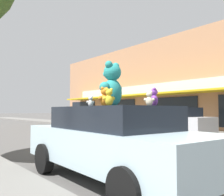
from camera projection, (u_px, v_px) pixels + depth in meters
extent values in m
plane|color=#514F4C|center=(186.00, 156.00, 7.83)|extent=(260.00, 260.00, 0.00)
cube|color=tan|center=(209.00, 87.00, 21.80)|extent=(10.84, 29.95, 7.03)
cube|color=gold|center=(163.00, 94.00, 17.83)|extent=(1.71, 25.16, 0.12)
cube|color=silver|center=(170.00, 87.00, 18.36)|extent=(0.08, 23.96, 0.70)
cube|color=black|center=(170.00, 111.00, 18.27)|extent=(0.06, 4.55, 2.00)
cube|color=black|center=(118.00, 111.00, 22.94)|extent=(0.06, 4.55, 2.00)
cube|color=black|center=(83.00, 111.00, 27.60)|extent=(0.06, 4.55, 2.00)
cube|color=#ADC6D1|center=(112.00, 147.00, 5.02)|extent=(1.88, 4.64, 0.71)
cube|color=black|center=(112.00, 118.00, 5.05)|extent=(1.61, 2.57, 0.45)
cylinder|color=black|center=(44.00, 158.00, 5.62)|extent=(0.22, 0.67, 0.66)
cylinder|color=black|center=(106.00, 151.00, 6.65)|extent=(0.22, 0.67, 0.66)
cylinder|color=black|center=(126.00, 191.00, 3.36)|extent=(0.22, 0.67, 0.66)
cylinder|color=black|center=(200.00, 172.00, 4.38)|extent=(0.22, 0.67, 0.66)
ellipsoid|color=teal|center=(112.00, 93.00, 5.24)|extent=(0.55, 0.50, 0.59)
sphere|color=teal|center=(112.00, 72.00, 5.27)|extent=(0.47, 0.47, 0.37)
sphere|color=teal|center=(116.00, 66.00, 5.38)|extent=(0.20, 0.20, 0.16)
sphere|color=teal|center=(109.00, 64.00, 5.16)|extent=(0.20, 0.20, 0.16)
sphere|color=#47CDC6|center=(106.00, 74.00, 5.35)|extent=(0.18, 0.18, 0.14)
sphere|color=teal|center=(117.00, 89.00, 5.46)|extent=(0.27, 0.27, 0.22)
sphere|color=teal|center=(105.00, 87.00, 5.07)|extent=(0.27, 0.27, 0.22)
ellipsoid|color=beige|center=(149.00, 101.00, 4.51)|extent=(0.17, 0.17, 0.17)
sphere|color=beige|center=(149.00, 94.00, 4.52)|extent=(0.15, 0.15, 0.11)
sphere|color=beige|center=(151.00, 92.00, 4.51)|extent=(0.06, 0.06, 0.05)
sphere|color=beige|center=(147.00, 92.00, 4.53)|extent=(0.06, 0.06, 0.05)
sphere|color=white|center=(149.00, 95.00, 4.56)|extent=(0.06, 0.06, 0.04)
sphere|color=beige|center=(153.00, 100.00, 4.51)|extent=(0.09, 0.09, 0.06)
sphere|color=beige|center=(145.00, 100.00, 4.53)|extent=(0.09, 0.09, 0.06)
ellipsoid|color=purple|center=(154.00, 100.00, 4.71)|extent=(0.22, 0.22, 0.22)
sphere|color=purple|center=(154.00, 92.00, 4.72)|extent=(0.19, 0.19, 0.14)
sphere|color=purple|center=(154.00, 89.00, 4.78)|extent=(0.08, 0.08, 0.06)
sphere|color=purple|center=(155.00, 89.00, 4.68)|extent=(0.08, 0.08, 0.06)
sphere|color=#BA67ED|center=(151.00, 92.00, 4.72)|extent=(0.07, 0.07, 0.05)
sphere|color=purple|center=(153.00, 99.00, 4.80)|extent=(0.11, 0.11, 0.08)
sphere|color=purple|center=(154.00, 98.00, 4.63)|extent=(0.11, 0.11, 0.08)
ellipsoid|color=yellow|center=(109.00, 100.00, 4.29)|extent=(0.18, 0.16, 0.19)
sphere|color=yellow|center=(109.00, 92.00, 4.30)|extent=(0.15, 0.15, 0.12)
sphere|color=yellow|center=(111.00, 90.00, 4.31)|extent=(0.06, 0.06, 0.05)
sphere|color=yellow|center=(107.00, 89.00, 4.29)|extent=(0.06, 0.06, 0.05)
sphere|color=#FFFF4D|center=(108.00, 93.00, 4.34)|extent=(0.06, 0.06, 0.05)
sphere|color=yellow|center=(113.00, 99.00, 4.33)|extent=(0.09, 0.09, 0.07)
sphere|color=yellow|center=(105.00, 98.00, 4.28)|extent=(0.09, 0.09, 0.07)
ellipsoid|color=white|center=(91.00, 103.00, 5.48)|extent=(0.14, 0.13, 0.15)
sphere|color=white|center=(91.00, 98.00, 5.48)|extent=(0.12, 0.12, 0.10)
sphere|color=white|center=(92.00, 96.00, 5.50)|extent=(0.05, 0.05, 0.04)
sphere|color=white|center=(89.00, 96.00, 5.47)|extent=(0.05, 0.05, 0.04)
sphere|color=white|center=(90.00, 99.00, 5.52)|extent=(0.05, 0.05, 0.04)
sphere|color=white|center=(93.00, 102.00, 5.51)|extent=(0.07, 0.07, 0.06)
sphere|color=white|center=(88.00, 102.00, 5.46)|extent=(0.07, 0.07, 0.06)
ellipsoid|color=orange|center=(104.00, 100.00, 4.62)|extent=(0.18, 0.16, 0.22)
sphere|color=orange|center=(104.00, 91.00, 4.63)|extent=(0.15, 0.15, 0.14)
sphere|color=orange|center=(106.00, 89.00, 4.67)|extent=(0.06, 0.06, 0.06)
sphere|color=orange|center=(102.00, 88.00, 4.60)|extent=(0.06, 0.06, 0.06)
sphere|color=#FFBA41|center=(102.00, 92.00, 4.67)|extent=(0.06, 0.06, 0.05)
sphere|color=orange|center=(107.00, 98.00, 4.69)|extent=(0.09, 0.09, 0.08)
sphere|color=orange|center=(100.00, 98.00, 4.57)|extent=(0.09, 0.09, 0.08)
cube|color=#B7B7BC|center=(166.00, 124.00, 13.03)|extent=(1.73, 4.79, 0.78)
cube|color=black|center=(166.00, 112.00, 13.06)|extent=(1.52, 3.36, 0.45)
cylinder|color=black|center=(135.00, 130.00, 13.63)|extent=(0.20, 0.66, 0.66)
cylinder|color=black|center=(156.00, 129.00, 14.69)|extent=(0.20, 0.66, 0.66)
cylinder|color=black|center=(180.00, 134.00, 11.32)|extent=(0.20, 0.66, 0.66)
cylinder|color=black|center=(201.00, 132.00, 12.38)|extent=(0.20, 0.66, 0.66)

